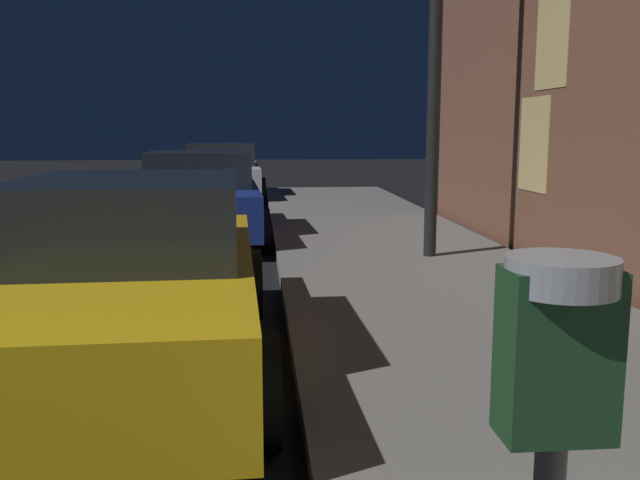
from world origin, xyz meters
TOP-DOWN VIEW (x-y plane):
  - parking_meter at (4.27, -0.37)m, footprint 0.19×0.19m
  - car_yellow_cab at (2.85, 3.52)m, footprint 2.05×4.38m
  - car_blue at (2.85, 9.57)m, footprint 2.17×4.15m
  - car_white at (2.85, 16.16)m, footprint 2.21×4.46m

SIDE VIEW (x-z plane):
  - car_blue at x=2.85m, z-range -0.02..1.41m
  - car_yellow_cab at x=2.85m, z-range -0.01..1.42m
  - car_white at x=2.85m, z-range -0.01..1.42m
  - parking_meter at x=4.27m, z-range 0.51..1.92m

